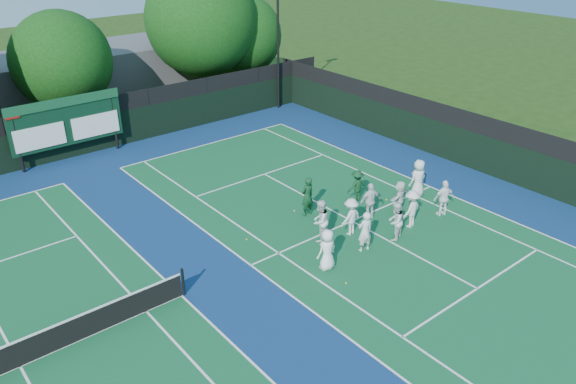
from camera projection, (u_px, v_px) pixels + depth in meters
ground at (368, 230)px, 24.03m from camera, size 120.00×120.00×0.00m
court_apron at (240, 270)px, 21.33m from camera, size 34.00×32.00×0.01m
near_court at (352, 221)px, 24.72m from camera, size 11.05×23.85×0.01m
left_court at (20, 366)px, 16.80m from camera, size 11.05×23.85×0.01m
back_fence at (84, 130)px, 31.13m from camera, size 34.00×0.08×3.00m
divider_fence_right at (476, 145)px, 29.21m from camera, size 0.08×32.00×3.00m
scoreboard at (66, 122)px, 29.90m from camera, size 6.00×0.21×3.55m
clubhouse at (96, 78)px, 38.65m from camera, size 18.00×6.00×4.00m
light_pole_right at (278, 14)px, 36.35m from camera, size 1.20×0.30×10.12m
tennis_net at (17, 354)px, 16.58m from camera, size 11.30×0.10×1.10m
tree_c at (64, 63)px, 32.66m from camera, size 5.77×5.77×7.39m
tree_d at (203, 23)px, 37.45m from camera, size 7.41×7.41×9.49m
tree_e at (243, 37)px, 39.85m from camera, size 5.67×5.67×7.29m
tennis_ball_0 at (346, 283)px, 20.54m from camera, size 0.07×0.07×0.07m
tennis_ball_1 at (386, 200)px, 26.51m from camera, size 0.07×0.07×0.07m
tennis_ball_3 at (247, 239)px, 23.29m from camera, size 0.07×0.07×0.07m
tennis_ball_4 at (294, 211)px, 25.52m from camera, size 0.07×0.07×0.07m
player_front_0 at (327, 250)px, 21.07m from camera, size 0.83×0.55×1.68m
player_front_1 at (365, 232)px, 22.22m from camera, size 0.70×0.53×1.74m
player_front_2 at (395, 221)px, 23.02m from camera, size 0.99×0.88×1.68m
player_front_3 at (411, 209)px, 23.96m from camera, size 1.19×0.80×1.70m
player_front_4 at (444, 198)px, 24.85m from camera, size 1.08×0.75×1.70m
player_back_0 at (320, 221)px, 22.91m from camera, size 1.07×0.95×1.82m
player_back_1 at (351, 217)px, 23.41m from camera, size 1.11×0.70×1.64m
player_back_2 at (370, 201)px, 24.62m from camera, size 1.07×0.68×1.70m
player_back_3 at (399, 197)px, 25.21m from camera, size 1.46×0.96×1.51m
player_back_4 at (418, 178)px, 26.50m from camera, size 0.96×0.67×1.87m
coach_left at (307, 197)px, 24.84m from camera, size 0.68×0.45×1.84m
coach_right at (357, 186)px, 26.14m from camera, size 1.08×0.72×1.56m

